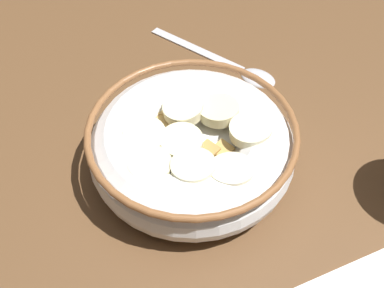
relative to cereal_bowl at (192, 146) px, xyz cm
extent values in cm
cube|color=brown|center=(0.02, 0.04, -3.84)|extent=(123.49, 123.49, 2.00)
cylinder|color=white|center=(0.02, 0.04, -2.54)|extent=(9.60, 9.60, 0.60)
torus|color=white|center=(0.02, 0.04, -0.27)|extent=(17.46, 17.46, 5.15)
torus|color=brown|center=(0.02, 0.04, 2.01)|extent=(17.53, 17.53, 0.60)
cylinder|color=white|center=(0.02, 0.04, 0.10)|extent=(14.37, 14.37, 0.40)
cube|color=tan|center=(0.95, -2.52, 0.55)|extent=(1.62, 1.54, 0.88)
cube|color=#B78947|center=(-2.61, 3.49, 0.56)|extent=(2.11, 2.11, 0.73)
cube|color=#AD7F42|center=(5.80, 2.64, 0.77)|extent=(2.05, 2.06, 0.70)
cube|color=#AD7F42|center=(-4.48, 1.55, 0.68)|extent=(2.03, 2.03, 0.66)
cube|color=tan|center=(6.17, -1.56, 0.76)|extent=(1.95, 1.95, 0.67)
cube|color=#AD7F42|center=(4.59, -2.52, 0.73)|extent=(1.57, 1.57, 0.67)
cube|color=tan|center=(-1.94, 0.53, 0.58)|extent=(1.56, 1.48, 0.87)
cube|color=tan|center=(2.00, -5.00, 0.76)|extent=(2.10, 2.10, 0.74)
cube|color=#B78947|center=(-1.73, 2.10, 0.82)|extent=(2.12, 2.13, 0.83)
cube|color=tan|center=(-2.37, -5.70, 0.59)|extent=(1.76, 1.77, 0.68)
cube|color=#AD7F42|center=(-0.38, -1.77, 0.74)|extent=(1.53, 1.56, 0.73)
cube|color=#B78947|center=(3.54, 1.22, 0.68)|extent=(1.73, 1.78, 0.80)
cube|color=#B78947|center=(4.64, -4.18, 0.80)|extent=(1.71, 1.65, 0.84)
cube|color=tan|center=(0.84, 4.02, 0.77)|extent=(2.05, 2.05, 0.67)
cube|color=tan|center=(-5.46, -0.25, 0.72)|extent=(2.11, 2.10, 0.80)
cube|color=tan|center=(-0.60, 3.39, 0.65)|extent=(2.07, 2.05, 0.83)
cylinder|color=beige|center=(3.40, 0.24, 1.65)|extent=(3.89, 3.95, 1.30)
cylinder|color=beige|center=(-4.79, 0.05, 1.72)|extent=(4.90, 4.91, 1.18)
cylinder|color=#F4EABC|center=(1.38, 2.32, 1.81)|extent=(4.50, 4.49, 1.51)
cylinder|color=#F4EABC|center=(3.17, -3.54, 2.03)|extent=(3.87, 3.88, 1.34)
cylinder|color=#F9EFC6|center=(-2.92, 2.58, 1.69)|extent=(4.88, 4.96, 1.60)
cylinder|color=#F4EABC|center=(-2.70, -2.63, 1.84)|extent=(4.12, 4.18, 1.37)
cylinder|color=beige|center=(-1.23, 0.15, 1.46)|extent=(4.99, 4.99, 1.19)
cylinder|color=#F9EFC6|center=(-0.93, -5.00, 1.72)|extent=(4.02, 4.02, 1.68)
ellipsoid|color=#B7B7BC|center=(13.34, 2.90, -2.44)|extent=(3.15, 4.15, 0.80)
cube|color=#B7B7BC|center=(12.41, 10.88, -2.66)|extent=(2.41, 12.25, 0.36)
camera|label=1|loc=(-18.72, -17.40, 30.03)|focal=43.67mm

